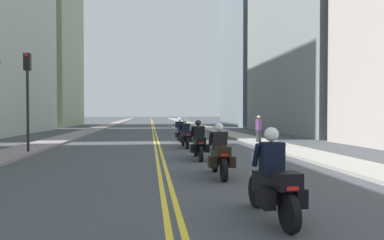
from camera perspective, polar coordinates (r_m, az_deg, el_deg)
name	(u,v)px	position (r m, az deg, el deg)	size (l,w,h in m)	color
ground_plane	(153,127)	(48.34, -6.58, -1.11)	(264.00, 264.00, 0.00)	#3F4348
sidewalk_left	(105,126)	(48.74, -14.52, -1.05)	(2.05, 144.00, 0.12)	gray
sidewalk_right	(200,126)	(48.86, 1.33, -1.01)	(2.05, 144.00, 0.12)	gray
centreline_yellow_inner	(152,127)	(48.33, -6.73, -1.10)	(0.12, 132.00, 0.01)	yellow
centreline_yellow_outer	(154,127)	(48.34, -6.44, -1.10)	(0.12, 132.00, 0.01)	yellow
lane_dashes_white	(188,135)	(29.54, -0.72, -2.54)	(0.14, 56.40, 0.01)	silver
building_right_1	(304,31)	(35.92, 18.38, 13.97)	(6.20, 17.86, 19.82)	gray
building_left_2	(42,44)	(55.31, -23.97, 11.64)	(9.26, 14.29, 24.12)	#99A17C
building_right_2	(251,38)	(53.22, 9.91, 13.41)	(6.49, 14.32, 26.42)	slate
motorcycle_0	(273,183)	(6.31, 13.55, -10.32)	(0.78, 2.15, 1.67)	black
motorcycle_1	(220,155)	(10.24, 4.67, -5.92)	(0.77, 2.25, 1.62)	black
motorcycle_2	(199,144)	(14.04, 1.12, -4.00)	(0.77, 2.25, 1.64)	black
motorcycle_3	(185,136)	(18.79, -1.12, -2.65)	(0.78, 2.27, 1.60)	black
motorcycle_4	(180,132)	(22.49, -2.04, -2.05)	(0.78, 2.26, 1.63)	black
traffic_light_near	(27,84)	(17.65, -25.97, 5.44)	(0.28, 0.38, 4.72)	black
pedestrian_0	(259,129)	(21.43, 11.15, -1.53)	(0.30, 0.40, 1.77)	#2A2D30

